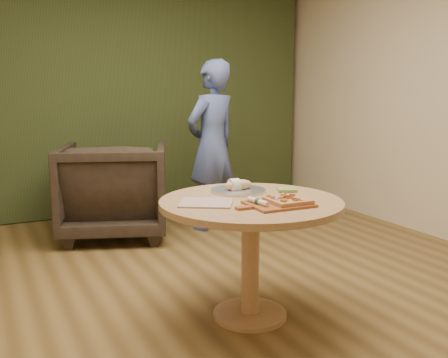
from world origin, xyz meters
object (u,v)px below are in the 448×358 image
Objects in this scene: pizza_paddle at (277,204)px; cutlery_roll at (258,201)px; armchair at (114,185)px; flatbread_pizza at (288,200)px; person_standing at (212,146)px; bread_roll at (237,185)px; pedestal_table at (251,222)px; serving_tray at (238,190)px.

cutlery_roll is at bearing 168.63° from pizza_paddle.
pizza_paddle is 2.37m from armchair.
flatbread_pizza is at bearing -7.81° from pizza_paddle.
bread_roll is at bearing 49.74° from person_standing.
bread_roll is at bearing 120.00° from armchair.
flatbread_pizza is 1.14× the size of cutlery_roll.
pedestal_table is 0.26m from pizza_paddle.
flatbread_pizza is 2.25m from person_standing.
serving_tray is at bearing 120.26° from armchair.
cutlery_roll is 0.44m from serving_tray.
flatbread_pizza is 0.18m from cutlery_roll.
bread_roll is (-0.08, 0.46, 0.02)m from flatbread_pizza.
armchair reaches higher than serving_tray.
serving_tray is at bearing 0.00° from bread_roll.
person_standing reaches higher than cutlery_roll.
bread_roll is 1.83m from person_standing.
bread_roll is at bearing 100.26° from flatbread_pizza.
armchair is (-0.24, 2.30, -0.28)m from cutlery_roll.
person_standing is (0.55, 2.18, 0.07)m from flatbread_pizza.
serving_tray is at bearing 69.63° from cutlery_roll.
pizza_paddle is (0.06, -0.20, 0.15)m from pedestal_table.
pedestal_table is 0.29m from serving_tray.
cutlery_roll is at bearing -107.24° from pedestal_table.
flatbread_pizza is 1.17× the size of bread_roll.
armchair is 1.04m from person_standing.
cutlery_roll is 1.03× the size of bread_roll.
pizza_paddle reaches higher than pedestal_table.
serving_tray is (0.05, 0.25, 0.15)m from pedestal_table.
flatbread_pizza is at bearing 55.80° from person_standing.
serving_tray is 1.83m from person_standing.
flatbread_pizza is 0.64× the size of serving_tray.
flatbread_pizza is (0.12, -0.21, 0.17)m from pedestal_table.
pedestal_table is at bearing -100.89° from serving_tray.
bread_roll is (0.09, 0.42, 0.01)m from cutlery_roll.
flatbread_pizza reaches higher than pedestal_table.
person_standing is (0.96, -0.16, 0.35)m from armchair.
cutlery_roll is (-0.18, 0.04, 0.00)m from flatbread_pizza.
person_standing reaches higher than armchair.
serving_tray is at bearing 99.19° from flatbread_pizza.
pizza_paddle is 2.33× the size of bread_roll.
armchair is (-0.41, 2.34, -0.28)m from flatbread_pizza.
pedestal_table is 1.10× the size of armchair.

